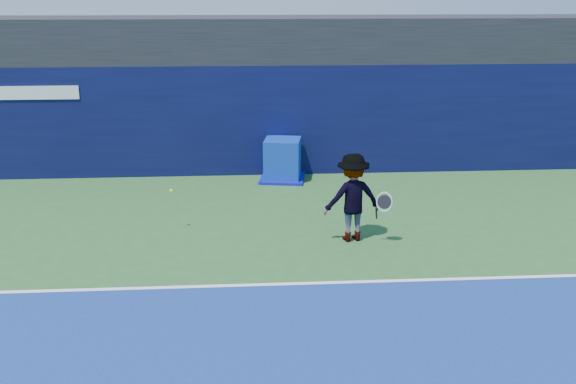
# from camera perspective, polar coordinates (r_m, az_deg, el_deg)

# --- Properties ---
(baseline) EXTENTS (24.00, 0.10, 0.01)m
(baseline) POSITION_cam_1_polar(r_m,az_deg,el_deg) (11.30, -1.50, -8.21)
(baseline) COLOR white
(baseline) RESTS_ON ground
(stadium_band) EXTENTS (36.00, 3.00, 1.20)m
(stadium_band) POSITION_cam_1_polar(r_m,az_deg,el_deg) (18.72, -2.70, 13.46)
(stadium_band) COLOR black
(stadium_band) RESTS_ON back_wall_assembly
(back_wall_assembly) EXTENTS (36.00, 1.03, 3.00)m
(back_wall_assembly) POSITION_cam_1_polar(r_m,az_deg,el_deg) (18.00, -2.55, 6.56)
(back_wall_assembly) COLOR #090C34
(back_wall_assembly) RESTS_ON ground
(equipment_cart) EXTENTS (1.34, 1.34, 1.12)m
(equipment_cart) POSITION_cam_1_polar(r_m,az_deg,el_deg) (17.28, -0.49, 2.75)
(equipment_cart) COLOR #0B2DA4
(equipment_cart) RESTS_ON ground
(tennis_player) EXTENTS (1.39, 0.87, 1.82)m
(tennis_player) POSITION_cam_1_polar(r_m,az_deg,el_deg) (13.02, 5.76, -0.49)
(tennis_player) COLOR silver
(tennis_player) RESTS_ON ground
(tennis_ball) EXTENTS (0.07, 0.07, 0.07)m
(tennis_ball) POSITION_cam_1_polar(r_m,az_deg,el_deg) (13.71, -10.35, 0.13)
(tennis_ball) COLOR #C9EF1A
(tennis_ball) RESTS_ON ground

